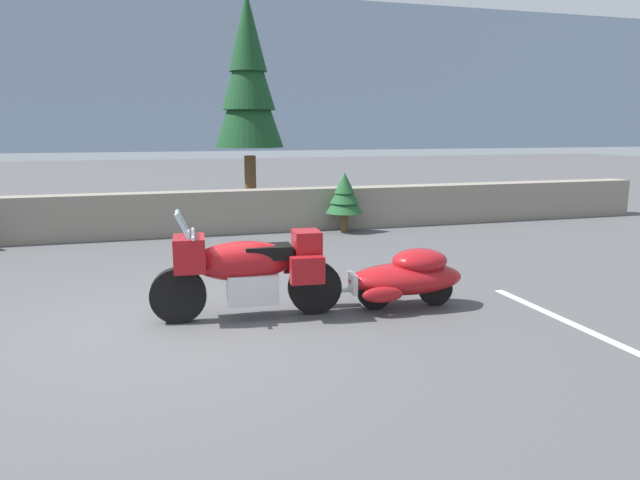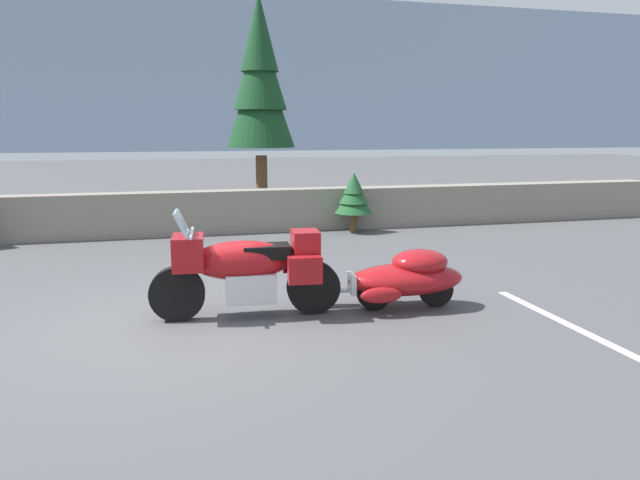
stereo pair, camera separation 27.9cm
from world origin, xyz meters
name	(u,v)px [view 2 (the right image)]	position (x,y,z in m)	size (l,w,h in m)	color
ground_plane	(181,325)	(0.00, 0.00, 0.00)	(80.00, 80.00, 0.00)	#4C4C4F
stone_guard_wall	(189,214)	(0.33, 6.15, 0.45)	(24.00, 0.62, 0.94)	gray
distant_ridgeline	(165,94)	(0.00, 96.18, 8.00)	(240.00, 80.00, 16.00)	#8C9EB7
touring_motorcycle	(246,267)	(0.78, 0.12, 0.62)	(2.31, 0.84, 1.33)	black
car_shaped_trailer	(407,277)	(2.81, -0.03, 0.41)	(2.22, 0.84, 0.76)	black
pine_tree_tall	(260,79)	(2.24, 8.11, 3.48)	(1.71, 1.71, 5.56)	brown
pine_sapling_near	(354,195)	(3.88, 5.52, 0.83)	(0.83, 0.83, 1.33)	brown
parking_stripe_marker	(590,335)	(4.41, -1.50, 0.00)	(0.12, 3.60, 0.01)	silver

